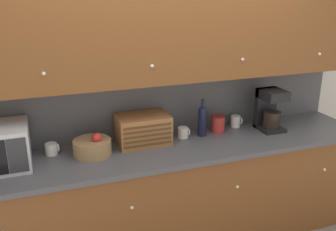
{
  "coord_description": "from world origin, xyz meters",
  "views": [
    {
      "loc": [
        -0.98,
        -2.93,
        2.12
      ],
      "look_at": [
        0.0,
        -0.23,
        1.13
      ],
      "focal_mm": 40.0,
      "sensor_mm": 36.0,
      "label": 1
    }
  ],
  "objects_px": {
    "fruit_basket": "(92,147)",
    "coffee_maker": "(270,109)",
    "storage_canister": "(218,124)",
    "mug_blue_second": "(236,121)",
    "mug_patterned_third": "(52,149)",
    "bread_box": "(143,129)",
    "wine_bottle": "(202,120)",
    "mug": "(183,132)"
  },
  "relations": [
    {
      "from": "coffee_maker",
      "to": "mug_blue_second",
      "type": "bearing_deg",
      "value": 148.72
    },
    {
      "from": "mug",
      "to": "storage_canister",
      "type": "height_order",
      "value": "storage_canister"
    },
    {
      "from": "fruit_basket",
      "to": "mug_blue_second",
      "type": "relative_size",
      "value": 2.73
    },
    {
      "from": "fruit_basket",
      "to": "storage_canister",
      "type": "bearing_deg",
      "value": 5.4
    },
    {
      "from": "storage_canister",
      "to": "mug",
      "type": "bearing_deg",
      "value": -176.37
    },
    {
      "from": "mug_blue_second",
      "to": "mug",
      "type": "bearing_deg",
      "value": -171.87
    },
    {
      "from": "mug",
      "to": "wine_bottle",
      "type": "xyz_separation_m",
      "value": [
        0.17,
        -0.01,
        0.1
      ]
    },
    {
      "from": "fruit_basket",
      "to": "bread_box",
      "type": "distance_m",
      "value": 0.44
    },
    {
      "from": "mug_patterned_third",
      "to": "coffee_maker",
      "type": "xyz_separation_m",
      "value": [
        1.88,
        -0.1,
        0.14
      ]
    },
    {
      "from": "mug",
      "to": "mug_blue_second",
      "type": "distance_m",
      "value": 0.56
    },
    {
      "from": "fruit_basket",
      "to": "wine_bottle",
      "type": "bearing_deg",
      "value": 4.21
    },
    {
      "from": "bread_box",
      "to": "wine_bottle",
      "type": "relative_size",
      "value": 1.3
    },
    {
      "from": "storage_canister",
      "to": "mug_blue_second",
      "type": "relative_size",
      "value": 1.4
    },
    {
      "from": "coffee_maker",
      "to": "bread_box",
      "type": "bearing_deg",
      "value": 176.23
    },
    {
      "from": "mug",
      "to": "mug_blue_second",
      "type": "relative_size",
      "value": 0.94
    },
    {
      "from": "mug_blue_second",
      "to": "coffee_maker",
      "type": "height_order",
      "value": "coffee_maker"
    },
    {
      "from": "mug_patterned_third",
      "to": "fruit_basket",
      "type": "distance_m",
      "value": 0.31
    },
    {
      "from": "mug_patterned_third",
      "to": "storage_canister",
      "type": "relative_size",
      "value": 0.69
    },
    {
      "from": "mug_patterned_third",
      "to": "wine_bottle",
      "type": "xyz_separation_m",
      "value": [
        1.25,
        -0.04,
        0.1
      ]
    },
    {
      "from": "storage_canister",
      "to": "coffee_maker",
      "type": "bearing_deg",
      "value": -11.44
    },
    {
      "from": "mug_patterned_third",
      "to": "mug_blue_second",
      "type": "distance_m",
      "value": 1.63
    },
    {
      "from": "wine_bottle",
      "to": "mug_patterned_third",
      "type": "bearing_deg",
      "value": 178.2
    },
    {
      "from": "fruit_basket",
      "to": "mug_blue_second",
      "type": "distance_m",
      "value": 1.35
    },
    {
      "from": "mug_patterned_third",
      "to": "mug",
      "type": "height_order",
      "value": "same"
    },
    {
      "from": "mug",
      "to": "wine_bottle",
      "type": "distance_m",
      "value": 0.2
    },
    {
      "from": "wine_bottle",
      "to": "fruit_basket",
      "type": "bearing_deg",
      "value": -175.79
    },
    {
      "from": "storage_canister",
      "to": "coffee_maker",
      "type": "xyz_separation_m",
      "value": [
        0.46,
        -0.09,
        0.11
      ]
    },
    {
      "from": "mug_patterned_third",
      "to": "mug_blue_second",
      "type": "relative_size",
      "value": 0.97
    },
    {
      "from": "mug_patterned_third",
      "to": "mug",
      "type": "relative_size",
      "value": 1.03
    },
    {
      "from": "storage_canister",
      "to": "mug_blue_second",
      "type": "bearing_deg",
      "value": 15.01
    },
    {
      "from": "mug",
      "to": "coffee_maker",
      "type": "height_order",
      "value": "coffee_maker"
    },
    {
      "from": "mug_patterned_third",
      "to": "fruit_basket",
      "type": "height_order",
      "value": "fruit_basket"
    },
    {
      "from": "mug_patterned_third",
      "to": "storage_canister",
      "type": "bearing_deg",
      "value": -0.13
    },
    {
      "from": "bread_box",
      "to": "storage_canister",
      "type": "height_order",
      "value": "bread_box"
    },
    {
      "from": "fruit_basket",
      "to": "wine_bottle",
      "type": "xyz_separation_m",
      "value": [
        0.95,
        0.07,
        0.08
      ]
    },
    {
      "from": "fruit_basket",
      "to": "bread_box",
      "type": "xyz_separation_m",
      "value": [
        0.43,
        0.09,
        0.06
      ]
    },
    {
      "from": "mug_patterned_third",
      "to": "bread_box",
      "type": "distance_m",
      "value": 0.72
    },
    {
      "from": "mug_patterned_third",
      "to": "bread_box",
      "type": "xyz_separation_m",
      "value": [
        0.72,
        -0.02,
        0.07
      ]
    },
    {
      "from": "fruit_basket",
      "to": "storage_canister",
      "type": "height_order",
      "value": "fruit_basket"
    },
    {
      "from": "wine_bottle",
      "to": "mug",
      "type": "bearing_deg",
      "value": 175.14
    },
    {
      "from": "fruit_basket",
      "to": "coffee_maker",
      "type": "distance_m",
      "value": 1.59
    },
    {
      "from": "fruit_basket",
      "to": "bread_box",
      "type": "bearing_deg",
      "value": 11.69
    }
  ]
}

